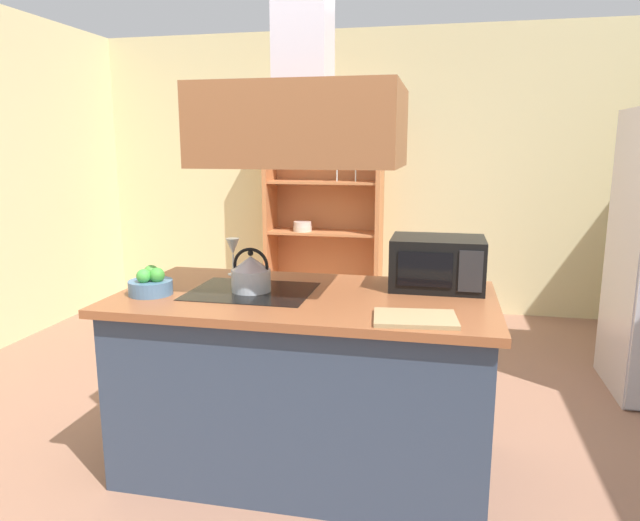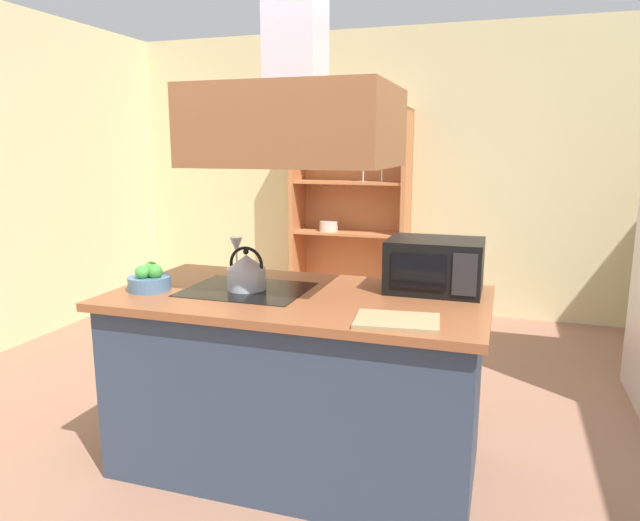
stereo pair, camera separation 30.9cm
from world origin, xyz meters
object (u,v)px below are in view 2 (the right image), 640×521
(cutting_board, at_px, (397,321))
(fruit_bowl, at_px, (150,280))
(dish_cabinet, at_px, (351,223))
(kettle, at_px, (246,272))
(microwave, at_px, (435,265))
(wine_glass_on_counter, at_px, (236,246))

(cutting_board, relative_size, fruit_bowl, 1.61)
(dish_cabinet, xyz_separation_m, cutting_board, (1.04, -3.17, 0.04))
(kettle, height_order, microwave, microwave)
(microwave, distance_m, fruit_bowl, 1.42)
(cutting_board, height_order, wine_glass_on_counter, wine_glass_on_counter)
(microwave, height_order, wine_glass_on_counter, microwave)
(dish_cabinet, height_order, wine_glass_on_counter, dish_cabinet)
(kettle, relative_size, wine_glass_on_counter, 1.06)
(dish_cabinet, distance_m, wine_glass_on_counter, 2.52)
(dish_cabinet, relative_size, cutting_board, 5.74)
(microwave, bearing_deg, fruit_bowl, -162.67)
(wine_glass_on_counter, bearing_deg, kettle, -57.03)
(microwave, xyz_separation_m, wine_glass_on_counter, (-1.12, 0.07, 0.02))
(kettle, distance_m, microwave, 0.94)
(dish_cabinet, relative_size, fruit_bowl, 9.26)
(cutting_board, bearing_deg, microwave, 82.43)
(kettle, xyz_separation_m, fruit_bowl, (-0.46, -0.16, -0.04))
(dish_cabinet, distance_m, fruit_bowl, 3.02)
(dish_cabinet, relative_size, kettle, 8.95)
(cutting_board, distance_m, fruit_bowl, 1.29)
(wine_glass_on_counter, relative_size, fruit_bowl, 0.98)
(cutting_board, relative_size, wine_glass_on_counter, 1.65)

